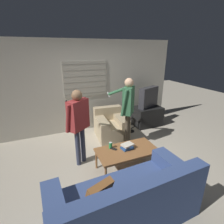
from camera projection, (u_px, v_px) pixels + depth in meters
The scene contains 13 objects.
ground_plane at pixel (118, 165), 3.66m from camera, with size 16.00×16.00×0.00m, color #B2A893.
wall_back at pixel (89, 87), 4.98m from camera, with size 5.20×0.08×2.55m.
couch_blue at pixel (126, 203), 2.37m from camera, with size 2.08×0.97×0.88m.
armchair_beige at pixel (111, 126), 4.80m from camera, with size 0.85×0.96×0.76m.
coffee_table at pixel (127, 152), 3.41m from camera, with size 1.18×0.62×0.45m.
tv_stand at pixel (147, 116), 5.51m from camera, with size 0.84×0.59×0.59m.
tv at pixel (148, 97), 5.30m from camera, with size 0.73×0.43×0.62m.
person_left_standing at pixel (78, 119), 3.42m from camera, with size 0.53×0.82×1.58m.
person_right_standing at pixel (128, 105), 4.06m from camera, with size 0.52×0.76×1.69m.
book_stack at pixel (127, 146), 3.42m from camera, with size 0.26×0.21×0.10m.
soda_can at pixel (111, 145), 3.43m from camera, with size 0.07×0.07×0.13m.
spare_remote at pixel (113, 149), 3.41m from camera, with size 0.12×0.12×0.02m.
floor_fan at pixel (131, 125), 5.07m from camera, with size 0.35×0.20×0.44m.
Camera 1 is at (-1.31, -2.77, 2.30)m, focal length 28.00 mm.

